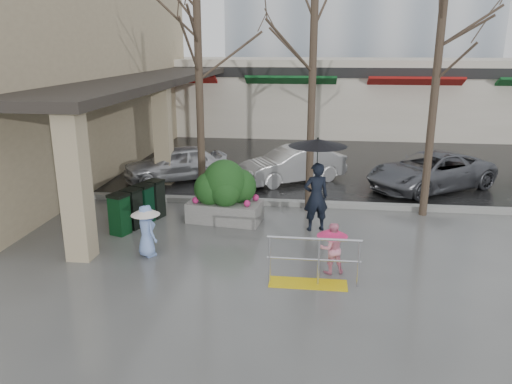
% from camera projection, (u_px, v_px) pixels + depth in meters
% --- Properties ---
extents(ground, '(120.00, 120.00, 0.00)m').
position_uv_depth(ground, '(253.00, 257.00, 11.55)').
color(ground, '#51514F').
rests_on(ground, ground).
extents(street_asphalt, '(120.00, 36.00, 0.01)m').
position_uv_depth(street_asphalt, '(296.00, 120.00, 32.49)').
color(street_asphalt, black).
rests_on(street_asphalt, ground).
extents(curb, '(120.00, 0.30, 0.15)m').
position_uv_depth(curb, '(270.00, 202.00, 15.34)').
color(curb, gray).
rests_on(curb, ground).
extents(near_building, '(6.00, 18.00, 8.00)m').
position_uv_depth(near_building, '(47.00, 65.00, 19.09)').
color(near_building, tan).
rests_on(near_building, ground).
extents(canopy_slab, '(2.80, 18.00, 0.25)m').
position_uv_depth(canopy_slab, '(153.00, 75.00, 18.70)').
color(canopy_slab, '#2D2823').
rests_on(canopy_slab, pillar_front).
extents(pillar_front, '(0.55, 0.55, 3.50)m').
position_uv_depth(pillar_front, '(75.00, 185.00, 11.04)').
color(pillar_front, tan).
rests_on(pillar_front, ground).
extents(pillar_back, '(0.55, 0.55, 3.50)m').
position_uv_depth(pillar_back, '(163.00, 134.00, 17.23)').
color(pillar_back, tan).
rests_on(pillar_back, ground).
extents(storefront_row, '(34.00, 6.74, 4.00)m').
position_uv_depth(storefront_row, '(330.00, 95.00, 27.85)').
color(storefront_row, beige).
rests_on(storefront_row, ground).
extents(handrail, '(1.90, 0.50, 1.03)m').
position_uv_depth(handrail, '(311.00, 267.00, 10.15)').
color(handrail, yellow).
rests_on(handrail, ground).
extents(tree_west, '(3.20, 3.20, 6.80)m').
position_uv_depth(tree_west, '(198.00, 31.00, 13.77)').
color(tree_west, '#382B21').
rests_on(tree_west, ground).
extents(tree_midwest, '(3.20, 3.20, 7.00)m').
position_uv_depth(tree_midwest, '(314.00, 25.00, 13.35)').
color(tree_midwest, '#382B21').
rests_on(tree_midwest, ground).
extents(tree_mideast, '(3.20, 3.20, 6.50)m').
position_uv_depth(tree_mideast, '(440.00, 40.00, 13.07)').
color(tree_mideast, '#382B21').
rests_on(tree_mideast, ground).
extents(woman, '(1.50, 1.50, 2.49)m').
position_uv_depth(woman, '(317.00, 174.00, 12.83)').
color(woman, black).
rests_on(woman, ground).
extents(child_pink, '(0.66, 0.66, 1.14)m').
position_uv_depth(child_pink, '(332.00, 244.00, 10.60)').
color(child_pink, pink).
rests_on(child_pink, ground).
extents(child_blue, '(0.71, 0.69, 1.23)m').
position_uv_depth(child_blue, '(146.00, 226.00, 11.46)').
color(child_blue, '#7FA0E3').
rests_on(child_blue, ground).
extents(planter, '(2.11, 1.25, 1.75)m').
position_uv_depth(planter, '(225.00, 192.00, 13.72)').
color(planter, slate).
rests_on(planter, ground).
extents(news_boxes, '(1.04, 1.97, 1.08)m').
position_uv_depth(news_boxes, '(138.00, 206.00, 13.48)').
color(news_boxes, '#0C3919').
rests_on(news_boxes, ground).
extents(car_a, '(3.94, 3.15, 1.26)m').
position_uv_depth(car_a, '(176.00, 163.00, 17.94)').
color(car_a, silver).
rests_on(car_a, ground).
extents(car_b, '(3.93, 3.21, 1.26)m').
position_uv_depth(car_b, '(292.00, 165.00, 17.76)').
color(car_b, silver).
rests_on(car_b, ground).
extents(car_c, '(4.93, 4.25, 1.26)m').
position_uv_depth(car_c, '(430.00, 171.00, 16.83)').
color(car_c, '#5B5D63').
rests_on(car_c, ground).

